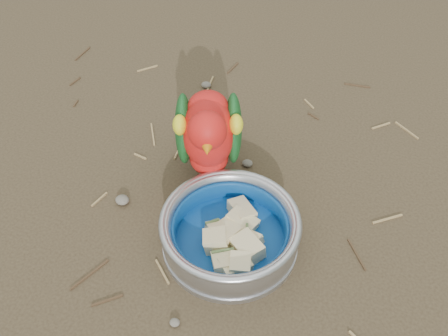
% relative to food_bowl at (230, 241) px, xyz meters
% --- Properties ---
extents(ground, '(60.00, 60.00, 0.00)m').
position_rel_food_bowl_xyz_m(ground, '(-0.12, 0.05, -0.01)').
color(ground, '#473827').
extents(food_bowl, '(0.21, 0.21, 0.02)m').
position_rel_food_bowl_xyz_m(food_bowl, '(0.00, 0.00, 0.00)').
color(food_bowl, '#B2B2BA').
rests_on(food_bowl, ground).
extents(bowl_wall, '(0.21, 0.21, 0.04)m').
position_rel_food_bowl_xyz_m(bowl_wall, '(0.00, 0.00, 0.03)').
color(bowl_wall, '#B2B2BA').
rests_on(bowl_wall, food_bowl).
extents(fruit_wedges, '(0.13, 0.13, 0.03)m').
position_rel_food_bowl_xyz_m(fruit_wedges, '(0.00, -0.00, 0.02)').
color(fruit_wedges, beige).
rests_on(fruit_wedges, food_bowl).
extents(lory_parrot, '(0.19, 0.25, 0.18)m').
position_rel_food_bowl_xyz_m(lory_parrot, '(-0.09, 0.11, 0.08)').
color(lory_parrot, red).
rests_on(lory_parrot, ground).
extents(ground_debris, '(0.90, 0.80, 0.01)m').
position_rel_food_bowl_xyz_m(ground_debris, '(-0.11, 0.13, -0.01)').
color(ground_debris, '#A48554').
rests_on(ground_debris, ground).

